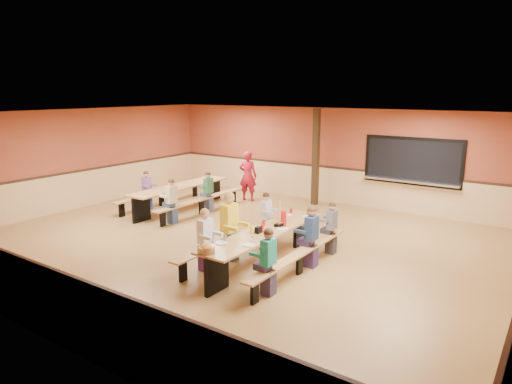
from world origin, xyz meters
The scene contains 23 objects.
ground centered at (0.00, 0.00, 0.00)m, with size 12.00×12.00×0.00m, color brown.
room_envelope centered at (0.00, 0.00, 0.69)m, with size 12.04×10.04×3.02m.
kitchen_pass_through centered at (2.60, 4.96, 1.49)m, with size 2.78×0.28×1.38m.
structural_post centered at (-0.20, 4.40, 1.50)m, with size 0.18×0.18×3.00m, color black.
cafeteria_table_main centered at (1.33, -0.80, 0.53)m, with size 1.91×3.70×0.74m.
cafeteria_table_second centered at (-3.23, 1.51, 0.53)m, with size 1.91×3.70×0.74m.
seated_child_white_left centered at (0.51, -1.69, 0.63)m, with size 0.39×0.32×1.26m, color white, non-canonical shape.
seated_adult_yellow centered at (0.51, -0.91, 0.72)m, with size 0.48×0.39×1.44m, color yellow, non-canonical shape.
seated_child_grey_left centered at (0.51, 0.50, 0.59)m, with size 0.35×0.29×1.17m, color silver, non-canonical shape.
seated_child_teal_right centered at (2.16, -1.93, 0.60)m, with size 0.37×0.30×1.21m, color teal, non-canonical shape.
seated_child_navy_right centered at (2.16, -0.33, 0.63)m, with size 0.39×0.32×1.26m, color navy, non-canonical shape.
seated_child_char_right centered at (2.16, 0.62, 0.58)m, with size 0.34×0.28×1.15m, color #52555D, non-canonical shape.
seated_child_purple_sec centered at (-4.06, 0.94, 0.58)m, with size 0.35×0.29×1.17m, color #7B4D80, non-canonical shape.
seated_child_green_sec centered at (-2.41, 1.84, 0.59)m, with size 0.35×0.29×1.18m, color #306F47, non-canonical shape.
seated_child_tan_sec centered at (-2.41, 0.32, 0.61)m, with size 0.37×0.30×1.21m, color beige, non-canonical shape.
standing_woman centered at (-2.24, 3.62, 0.82)m, with size 0.60×0.39×1.63m, color maroon.
punch_pitcher centered at (1.29, -0.01, 0.85)m, with size 0.16×0.16×0.22m, color #AD1719.
chip_bowl centered at (1.19, -2.45, 0.81)m, with size 0.32×0.32×0.15m, color orange, non-canonical shape.
napkin_dispenser centered at (1.31, -1.00, 0.80)m, with size 0.10×0.14×0.13m, color black.
condiment_mustard centered at (1.22, -1.11, 0.82)m, with size 0.06×0.06×0.17m, color yellow.
condiment_ketchup centered at (1.35, -0.91, 0.82)m, with size 0.06×0.06×0.17m, color #B2140F.
table_paddle centered at (1.42, -0.38, 0.88)m, with size 0.16×0.16×0.56m.
place_settings centered at (1.33, -0.80, 0.80)m, with size 0.65×3.30×0.11m, color beige, non-canonical shape.
Camera 1 is at (6.22, -8.23, 3.55)m, focal length 32.00 mm.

